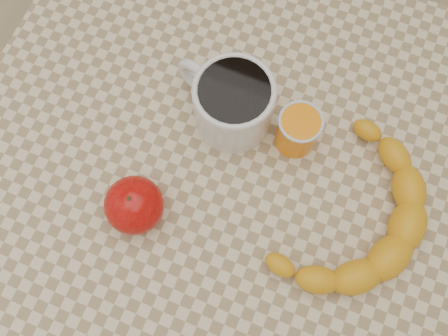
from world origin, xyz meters
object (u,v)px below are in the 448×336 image
at_px(coffee_mug, 232,102).
at_px(apple, 134,205).
at_px(orange_juice_glass, 298,130).
at_px(banana, 354,218).
at_px(table, 224,188).

distance_m(coffee_mug, apple, 0.20).
bearing_deg(orange_juice_glass, banana, -36.88).
bearing_deg(coffee_mug, table, -74.73).
distance_m(orange_juice_glass, banana, 0.14).
relative_size(orange_juice_glass, banana, 0.20).
relative_size(table, apple, 8.18).
bearing_deg(apple, banana, 19.74).
height_order(table, apple, apple).
height_order(table, banana, banana).
bearing_deg(banana, coffee_mug, -179.41).
bearing_deg(table, banana, 0.20).
bearing_deg(table, coffee_mug, 105.27).
bearing_deg(orange_juice_glass, coffee_mug, -179.31).
relative_size(table, orange_juice_glass, 10.88).
bearing_deg(table, apple, -131.87).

